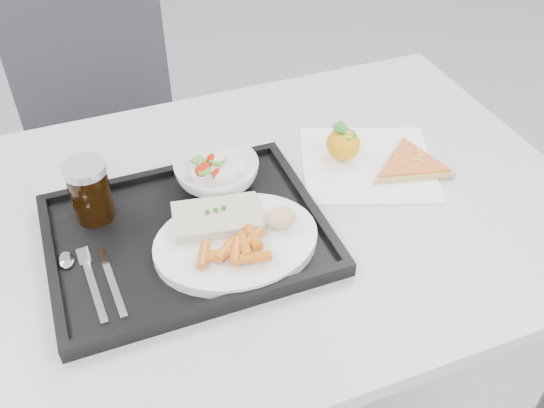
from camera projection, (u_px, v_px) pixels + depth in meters
table at (248, 237)px, 1.12m from camera, size 1.20×0.80×0.75m
chair at (105, 128)px, 1.64m from camera, size 0.44×0.44×0.93m
tray at (187, 236)px, 1.01m from camera, size 0.45×0.35×0.03m
dinner_plate at (236, 242)px, 0.98m from camera, size 0.27×0.27×0.02m
fish_fillet at (217, 217)px, 0.99m from camera, size 0.16×0.11×0.03m
bread_roll at (280, 218)px, 0.98m from camera, size 0.06×0.06×0.03m
salad_bowl at (217, 173)px, 1.09m from camera, size 0.15×0.15×0.05m
cola_glass at (90, 190)px, 1.00m from camera, size 0.07×0.07×0.11m
cutlery at (89, 273)px, 0.93m from camera, size 0.08×0.17×0.01m
napkin at (368, 164)px, 1.17m from camera, size 0.32×0.31×0.00m
tangerine at (343, 144)px, 1.16m from camera, size 0.08×0.08×0.07m
pizza_slice at (411, 164)px, 1.15m from camera, size 0.23×0.23×0.02m
carrot_pile at (236, 249)px, 0.93m from camera, size 0.12×0.08×0.02m
salad_contents at (218, 169)px, 1.08m from camera, size 0.07×0.08×0.03m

